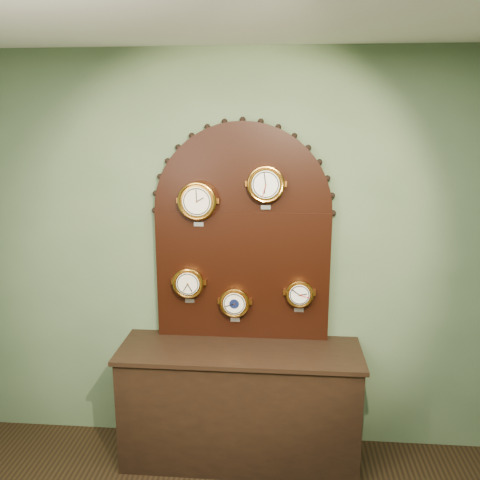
# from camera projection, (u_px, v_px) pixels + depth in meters

# --- Properties ---
(wall_back) EXTENTS (4.00, 0.00, 4.00)m
(wall_back) POSITION_uv_depth(u_px,v_px,m) (243.00, 257.00, 3.60)
(wall_back) COLOR #506747
(wall_back) RESTS_ON ground
(shop_counter) EXTENTS (1.60, 0.50, 0.80)m
(shop_counter) POSITION_uv_depth(u_px,v_px,m) (240.00, 406.00, 3.57)
(shop_counter) COLOR black
(shop_counter) RESTS_ON ground_plane
(display_board) EXTENTS (1.26, 0.06, 1.53)m
(display_board) POSITION_uv_depth(u_px,v_px,m) (243.00, 227.00, 3.50)
(display_board) COLOR black
(display_board) RESTS_ON shop_counter
(roman_clock) EXTENTS (0.26, 0.08, 0.31)m
(roman_clock) POSITION_uv_depth(u_px,v_px,m) (197.00, 201.00, 3.42)
(roman_clock) COLOR #C48229
(roman_clock) RESTS_ON display_board
(arabic_clock) EXTENTS (0.25, 0.08, 0.30)m
(arabic_clock) POSITION_uv_depth(u_px,v_px,m) (266.00, 184.00, 3.35)
(arabic_clock) COLOR #C48229
(arabic_clock) RESTS_ON display_board
(hygrometer) EXTENTS (0.21, 0.08, 0.27)m
(hygrometer) POSITION_uv_depth(u_px,v_px,m) (188.00, 283.00, 3.55)
(hygrometer) COLOR #C48229
(hygrometer) RESTS_ON display_board
(barometer) EXTENTS (0.21, 0.08, 0.26)m
(barometer) POSITION_uv_depth(u_px,v_px,m) (235.00, 302.00, 3.56)
(barometer) COLOR #C48229
(barometer) RESTS_ON display_board
(tide_clock) EXTENTS (0.19, 0.08, 0.24)m
(tide_clock) POSITION_uv_depth(u_px,v_px,m) (299.00, 293.00, 3.50)
(tide_clock) COLOR #C48229
(tide_clock) RESTS_ON display_board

